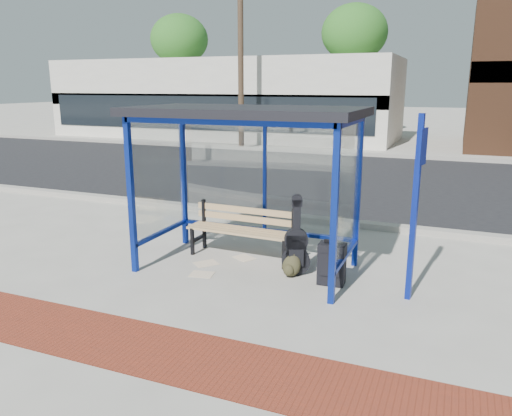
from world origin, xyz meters
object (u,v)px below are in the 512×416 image
at_px(guitar_bag, 296,247).
at_px(suitcase, 332,264).
at_px(backpack, 291,266).
at_px(bench, 243,228).

relative_size(guitar_bag, suitcase, 1.75).
bearing_deg(guitar_bag, suitcase, -39.47).
xyz_separation_m(guitar_bag, backpack, (-0.04, -0.10, -0.25)).
height_order(guitar_bag, backpack, guitar_bag).
distance_m(guitar_bag, backpack, 0.28).
bearing_deg(suitcase, bench, 157.12).
xyz_separation_m(bench, suitcase, (1.60, -0.60, -0.19)).
distance_m(bench, guitar_bag, 1.11).
height_order(guitar_bag, suitcase, guitar_bag).
relative_size(bench, backpack, 5.40).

